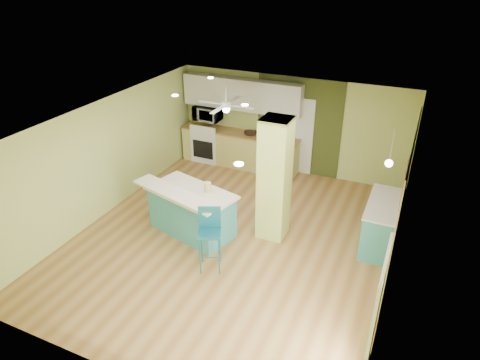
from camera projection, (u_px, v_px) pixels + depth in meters
name	position (u px, v px, depth m)	size (l,w,h in m)	color
floor	(234.00, 239.00, 8.66)	(6.00, 7.00, 0.01)	olive
ceiling	(233.00, 121.00, 7.50)	(6.00, 7.00, 0.01)	white
wall_back	(291.00, 125.00, 10.91)	(6.00, 0.01, 2.50)	#B5C368
wall_front	(113.00, 307.00, 5.25)	(6.00, 0.01, 2.50)	#B5C368
wall_left	(106.00, 157.00, 9.17)	(0.01, 7.00, 2.50)	#B5C368
wall_right	(399.00, 220.00, 6.99)	(0.01, 7.00, 2.50)	#B5C368
wood_panel	(402.00, 203.00, 7.48)	(0.02, 3.40, 2.50)	#957A55
olive_accent	(298.00, 126.00, 10.83)	(2.20, 0.02, 2.50)	#3D471C
interior_door	(297.00, 136.00, 10.92)	(0.82, 0.05, 2.00)	silver
french_door	(373.00, 326.00, 5.24)	(0.04, 1.08, 2.10)	silver
column	(274.00, 180.00, 8.25)	(0.55, 0.55, 2.50)	#BACF60
kitchen_run	(240.00, 149.00, 11.50)	(3.25, 0.63, 0.94)	#C8C069
stove	(208.00, 144.00, 11.84)	(0.76, 0.66, 1.08)	white
upper_cabinets	(242.00, 94.00, 10.91)	(3.20, 0.34, 0.80)	silver
microwave	(207.00, 113.00, 11.44)	(0.70, 0.48, 0.39)	white
ceiling_fan	(226.00, 105.00, 9.71)	(1.41, 1.41, 0.61)	white
pendant_lamp	(389.00, 163.00, 7.43)	(0.14, 0.14, 0.69)	silver
wall_decor	(405.00, 182.00, 7.51)	(0.03, 0.90, 0.70)	brown
peninsula	(191.00, 211.00, 8.66)	(2.12, 1.53, 1.09)	teal
bar_stool	(210.00, 229.00, 7.54)	(0.53, 0.53, 1.21)	#1C697F
side_counter	(382.00, 224.00, 8.28)	(0.63, 1.47, 0.95)	teal
fruit_bowl	(250.00, 133.00, 11.14)	(0.34, 0.34, 0.08)	#352015
canister	(208.00, 187.00, 8.42)	(0.14, 0.14, 0.19)	gold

